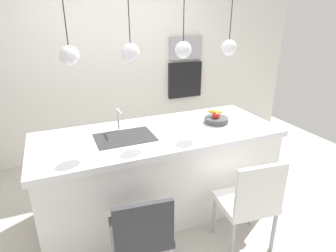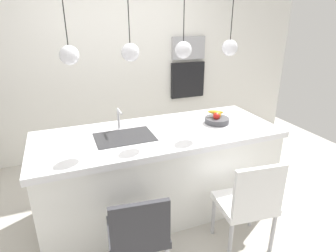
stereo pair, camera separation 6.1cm
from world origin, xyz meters
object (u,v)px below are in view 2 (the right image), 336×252
oven (187,80)px  chair_middle (249,201)px  fruit_bowl (217,119)px  chair_near (138,233)px  microwave (188,48)px

oven → chair_middle: (-0.55, -2.43, -0.53)m
oven → chair_middle: oven is taller
fruit_bowl → chair_middle: size_ratio=0.29×
fruit_bowl → chair_near: bearing=-143.4°
microwave → oven: (0.00, 0.00, -0.50)m
microwave → chair_middle: bearing=-102.7°
fruit_bowl → microwave: (0.39, 1.57, 0.58)m
oven → chair_near: bearing=-122.3°
fruit_bowl → chair_near: (-1.15, -0.85, -0.46)m
microwave → chair_middle: microwave is taller
fruit_bowl → microwave: microwave is taller
chair_near → microwave: bearing=57.7°
microwave → oven: 0.50m
microwave → chair_near: size_ratio=0.64×
chair_near → oven: bearing=57.7°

